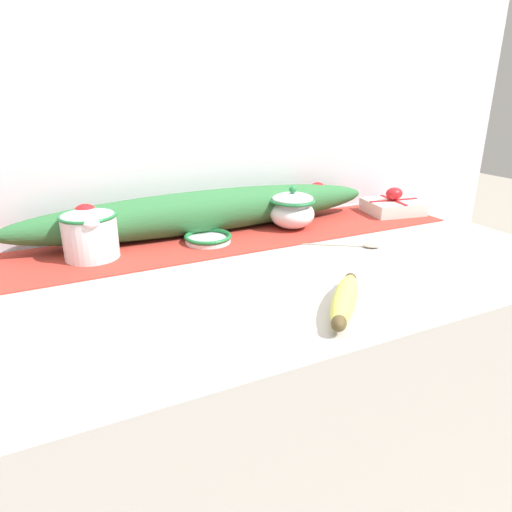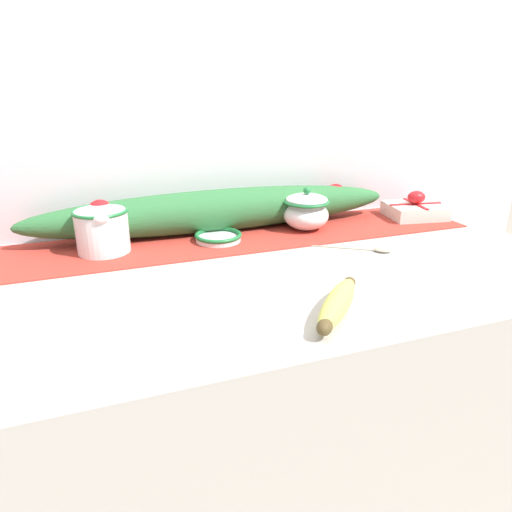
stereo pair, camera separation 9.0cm
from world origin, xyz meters
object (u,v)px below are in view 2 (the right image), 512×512
Objects in this scene: sugar_bowl at (306,211)px; gift_box at (415,209)px; banana at (337,303)px; cream_pitcher at (102,229)px; spoon at (376,249)px; small_dish at (218,237)px.

sugar_bowl is 0.69× the size of gift_box.
banana is 0.69m from gift_box.
cream_pitcher is at bearing 179.91° from sugar_bowl.
cream_pitcher is at bearing 128.01° from banana.
banana is (0.36, -0.46, -0.04)m from cream_pitcher.
cream_pitcher is 1.18× the size of sugar_bowl.
gift_box is at bearing 70.24° from spoon.
banana is at bearing -101.59° from spoon.
gift_box is at bearing 41.46° from banana.
cream_pitcher is at bearing 179.94° from gift_box.
small_dish is 0.67× the size of gift_box.
small_dish is 0.60m from gift_box.
sugar_bowl reaches higher than banana.
sugar_bowl is at bearing -0.09° from cream_pitcher.
banana is (0.09, -0.44, 0.01)m from small_dish.
banana is 0.35m from spoon.
gift_box is (0.87, -0.00, -0.03)m from cream_pitcher.
small_dish is at bearing 101.05° from banana.
spoon is at bearing 45.48° from banana.
sugar_bowl is (0.52, -0.00, -0.00)m from cream_pitcher.
sugar_bowl is 1.04× the size of small_dish.
sugar_bowl reaches higher than cream_pitcher.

